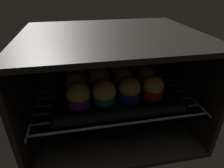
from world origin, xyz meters
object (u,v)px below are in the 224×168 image
object	(u,v)px
muffin_row0_col1	(104,93)
muffin_row2_col3	(139,69)
muffin_row2_col0	(75,73)
baking_tray	(112,90)
muffin_row2_col2	(119,69)
muffin_row0_col3	(153,87)
muffin_row1_col3	(146,78)
muffin_row1_col2	(123,79)
muffin_row1_col1	(100,80)
muffin_row0_col2	(130,89)
muffin_row0_col0	(78,95)
muffin_row1_col0	(76,84)
muffin_row2_col1	(97,72)

from	to	relation	value
muffin_row0_col1	muffin_row2_col3	xyz separation A→B (cm)	(16.92, 16.24, -0.12)
muffin_row2_col0	baking_tray	bearing A→B (deg)	-33.88
muffin_row2_col2	muffin_row2_col3	size ratio (longest dim) A/B	1.14
muffin_row0_col3	muffin_row2_col2	xyz separation A→B (cm)	(-8.25, 16.36, 0.28)
muffin_row1_col3	muffin_row2_col3	xyz separation A→B (cm)	(-0.01, 8.22, -0.03)
muffin_row1_col2	muffin_row2_col2	world-z (taller)	muffin_row2_col2
baking_tray	muffin_row1_col2	distance (cm)	5.67
muffin_row0_col1	muffin_row1_col2	world-z (taller)	muffin_row0_col1
muffin_row1_col1	muffin_row0_col2	bearing A→B (deg)	-43.44
muffin_row0_col0	muffin_row1_col1	bearing A→B (deg)	47.26
muffin_row0_col0	muffin_row2_col0	distance (cm)	16.93
muffin_row0_col0	muffin_row1_col0	world-z (taller)	muffin_row0_col0
muffin_row0_col3	muffin_row2_col1	xyz separation A→B (cm)	(-17.15, 16.52, -0.28)
muffin_row0_col0	baking_tray	bearing A→B (deg)	33.76
muffin_row2_col3	muffin_row2_col1	bearing A→B (deg)	179.01
muffin_row1_col2	muffin_row1_col3	bearing A→B (deg)	-1.30
baking_tray	muffin_row0_col3	bearing A→B (deg)	-31.99
muffin_row1_col1	muffin_row2_col1	world-z (taller)	muffin_row1_col1
muffin_row1_col3	muffin_row2_col2	size ratio (longest dim) A/B	0.90
muffin_row0_col3	muffin_row2_col1	size ratio (longest dim) A/B	1.06
muffin_row0_col1	muffin_row2_col0	xyz separation A→B (cm)	(-8.78, 16.59, 0.18)
muffin_row2_col1	muffin_row0_col2	bearing A→B (deg)	-62.16
muffin_row2_col2	muffin_row2_col3	bearing A→B (deg)	-0.95
muffin_row0_col3	muffin_row0_col1	bearing A→B (deg)	-179.94
muffin_row2_col1	muffin_row2_col3	world-z (taller)	muffin_row2_col1
muffin_row2_col3	muffin_row1_col3	bearing A→B (deg)	-89.90
muffin_row1_col3	muffin_row2_col3	bearing A→B (deg)	90.10
muffin_row0_col2	muffin_row1_col2	distance (cm)	8.39
muffin_row0_col1	muffin_row0_col2	xyz separation A→B (cm)	(8.45, -0.16, 0.37)
muffin_row2_col2	muffin_row0_col3	bearing A→B (deg)	-63.23
muffin_row2_col2	muffin_row1_col1	bearing A→B (deg)	-137.58
muffin_row0_col3	muffin_row2_col3	world-z (taller)	muffin_row0_col3
muffin_row0_col1	muffin_row1_col1	world-z (taller)	muffin_row1_col1
muffin_row2_col0	muffin_row2_col1	distance (cm)	8.42
muffin_row1_col0	muffin_row1_col2	bearing A→B (deg)	0.19
muffin_row1_col0	muffin_row2_col2	size ratio (longest dim) A/B	0.88
muffin_row1_col0	muffin_row1_col3	xyz separation A→B (cm)	(25.60, -0.14, 0.04)
muffin_row2_col0	muffin_row2_col3	world-z (taller)	muffin_row2_col0
muffin_row0_col0	muffin_row2_col3	size ratio (longest dim) A/B	1.07
baking_tray	muffin_row1_col3	bearing A→B (deg)	0.31
muffin_row2_col1	muffin_row1_col0	bearing A→B (deg)	-134.73
baking_tray	muffin_row1_col3	xyz separation A→B (cm)	(12.85, 0.07, 3.80)
muffin_row2_col1	muffin_row2_col2	bearing A→B (deg)	-1.03
muffin_row0_col2	muffin_row1_col2	world-z (taller)	muffin_row0_col2
muffin_row0_col1	muffin_row2_col3	world-z (taller)	muffin_row0_col1
baking_tray	muffin_row1_col2	bearing A→B (deg)	3.62
muffin_row0_col0	muffin_row0_col1	world-z (taller)	muffin_row0_col0
muffin_row0_col3	muffin_row0_col2	bearing A→B (deg)	-178.74
muffin_row0_col2	muffin_row0_col3	bearing A→B (deg)	1.26
muffin_row1_col3	muffin_row2_col3	world-z (taller)	muffin_row1_col3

